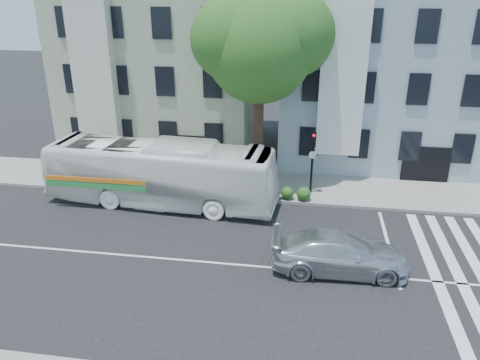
# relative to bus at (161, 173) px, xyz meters

# --- Properties ---
(ground) EXTENTS (120.00, 120.00, 0.00)m
(ground) POSITION_rel_bus_xyz_m (4.61, -5.20, -1.66)
(ground) COLOR black
(ground) RESTS_ON ground
(sidewalk_far) EXTENTS (80.00, 4.00, 0.15)m
(sidewalk_far) POSITION_rel_bus_xyz_m (4.61, 2.80, -1.59)
(sidewalk_far) COLOR gray
(sidewalk_far) RESTS_ON ground
(building_left) EXTENTS (12.00, 10.00, 11.00)m
(building_left) POSITION_rel_bus_xyz_m (-2.39, 9.80, 3.84)
(building_left) COLOR #9DA086
(building_left) RESTS_ON ground
(building_right) EXTENTS (12.00, 10.00, 11.00)m
(building_right) POSITION_rel_bus_xyz_m (11.61, 9.80, 3.84)
(building_right) COLOR #94A7B1
(building_right) RESTS_ON ground
(street_tree) EXTENTS (7.30, 5.90, 11.10)m
(street_tree) POSITION_rel_bus_xyz_m (4.67, 3.54, 6.17)
(street_tree) COLOR #2D2116
(street_tree) RESTS_ON ground
(bus) EXTENTS (3.62, 12.09, 3.32)m
(bus) POSITION_rel_bus_xyz_m (0.00, 0.00, 0.00)
(bus) COLOR white
(bus) RESTS_ON ground
(sedan) EXTENTS (2.44, 5.47, 1.56)m
(sedan) POSITION_rel_bus_xyz_m (8.85, -4.95, -0.88)
(sedan) COLOR silver
(sedan) RESTS_ON ground
(hedge) EXTENTS (8.15, 4.09, 0.70)m
(hedge) POSITION_rel_bus_xyz_m (3.04, 1.13, -1.16)
(hedge) COLOR #27611F
(hedge) RESTS_ON sidewalk_far
(traffic_signal) EXTENTS (0.40, 0.52, 3.79)m
(traffic_signal) POSITION_rel_bus_xyz_m (7.63, 2.07, 0.79)
(traffic_signal) COLOR black
(traffic_signal) RESTS_ON ground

